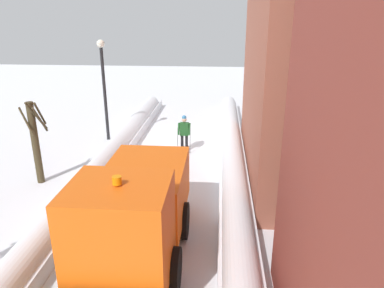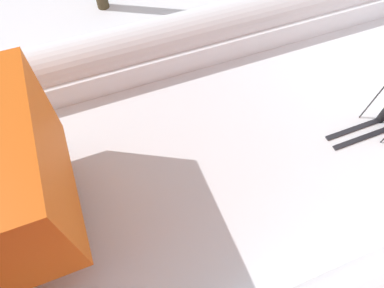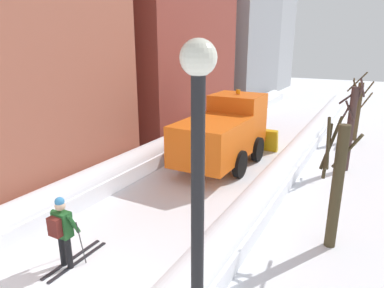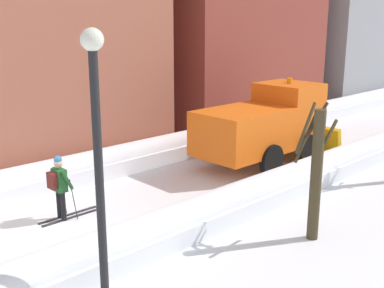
% 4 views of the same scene
% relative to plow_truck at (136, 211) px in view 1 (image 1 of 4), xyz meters
% --- Properties ---
extents(ground_plane, '(80.00, 80.00, 0.00)m').
position_rel_plow_truck_xyz_m(ground_plane, '(-0.03, 0.64, -1.48)').
color(ground_plane, white).
extents(snowbank_left, '(1.10, 36.00, 1.02)m').
position_rel_plow_truck_xyz_m(snowbank_left, '(-2.73, 0.64, -1.03)').
color(snowbank_left, white).
rests_on(snowbank_left, ground).
extents(snowbank_right, '(1.10, 36.00, 0.94)m').
position_rel_plow_truck_xyz_m(snowbank_right, '(2.66, 0.64, -1.09)').
color(snowbank_right, white).
rests_on(snowbank_right, ground).
extents(plow_truck, '(3.20, 5.98, 3.12)m').
position_rel_plow_truck_xyz_m(plow_truck, '(0.00, 0.00, 0.00)').
color(plow_truck, orange).
rests_on(plow_truck, ground).
extents(skier, '(0.62, 1.80, 1.81)m').
position_rel_plow_truck_xyz_m(skier, '(-0.44, -8.38, -0.48)').
color(skier, black).
rests_on(skier, ground).
extents(traffic_light_pole, '(0.28, 0.42, 4.42)m').
position_rel_plow_truck_xyz_m(traffic_light_pole, '(-3.71, -4.02, 1.62)').
color(traffic_light_pole, black).
rests_on(traffic_light_pole, ground).
extents(street_lamp, '(0.40, 0.40, 5.18)m').
position_rel_plow_truck_xyz_m(street_lamp, '(3.82, -9.80, 1.81)').
color(street_lamp, black).
rests_on(street_lamp, ground).
extents(bare_tree_near, '(0.89, 1.09, 3.39)m').
position_rel_plow_truck_xyz_m(bare_tree_near, '(4.92, -4.42, 0.29)').
color(bare_tree_near, '#403622').
rests_on(bare_tree_near, ground).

